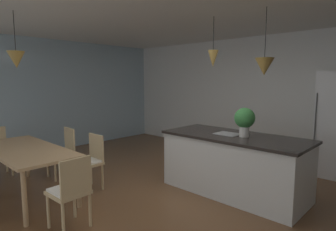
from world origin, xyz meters
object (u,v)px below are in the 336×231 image
Objects in this scene: dining_table at (25,153)px; kitchen_island at (234,163)px; chair_far_right at (89,160)px; chair_far_left at (63,151)px; chair_kitchen_end at (71,190)px; potted_plant_on_island at (245,119)px.

kitchen_island is at bearing 46.02° from dining_table.
chair_far_left is at bearing -179.99° from chair_far_right.
dining_table is at bearing -119.13° from chair_far_right.
chair_far_left is at bearing 156.15° from chair_kitchen_end.
chair_kitchen_end is at bearing -41.06° from chair_far_right.
kitchen_island is at bearing 180.00° from potted_plant_on_island.
dining_table is at bearing -135.94° from potted_plant_on_island.
potted_plant_on_island is (1.88, 1.45, 0.68)m from chair_far_right.
kitchen_island reaches higher than chair_far_left.
chair_far_left is at bearing -152.32° from potted_plant_on_island.
dining_table is at bearing -61.03° from chair_far_left.
chair_far_left is (-0.44, 0.80, -0.19)m from dining_table.
dining_table is at bearing -133.98° from kitchen_island.
potted_plant_on_island is (0.15, 0.00, 0.70)m from kitchen_island.
potted_plant_on_island reaches higher than chair_far_left.
kitchen_island is at bearing 70.13° from chair_kitchen_end.
chair_kitchen_end is 0.40× the size of kitchen_island.
kitchen_island is at bearing 29.06° from chair_far_left.
chair_far_left is at bearing 118.97° from dining_table.
potted_plant_on_island is at bearing 0.00° from kitchen_island.
dining_table is 2.27× the size of chair_kitchen_end.
kitchen_island is 0.71m from potted_plant_on_island.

